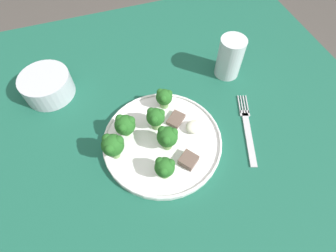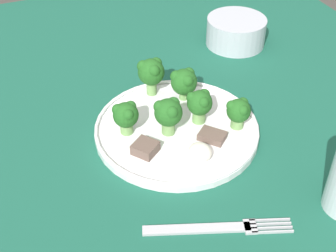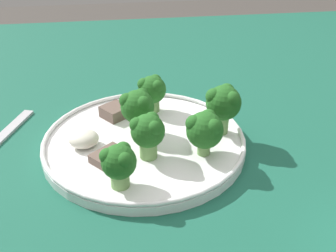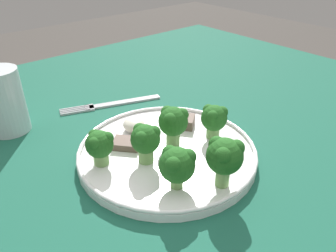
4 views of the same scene
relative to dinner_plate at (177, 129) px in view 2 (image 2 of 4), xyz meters
name	(u,v)px [view 2 (image 2 of 4)]	position (x,y,z in m)	size (l,w,h in m)	color
table	(145,165)	(-0.04, -0.05, -0.10)	(1.20, 1.19, 0.75)	#195642
dinner_plate	(177,129)	(0.00, 0.00, 0.00)	(0.27, 0.27, 0.02)	white
fork	(217,228)	(0.21, -0.03, -0.01)	(0.09, 0.20, 0.00)	#B2B2B7
cream_bowl	(236,32)	(-0.23, 0.24, 0.02)	(0.13, 0.13, 0.06)	#B7BCC6
broccoli_floret_near_rim_left	(200,103)	(0.00, 0.04, 0.04)	(0.04, 0.04, 0.06)	#709E56
broccoli_floret_center_left	(151,72)	(-0.11, 0.00, 0.05)	(0.05, 0.05, 0.07)	#709E56
broccoli_floret_back_left	(168,113)	(0.01, -0.02, 0.04)	(0.05, 0.05, 0.06)	#709E56
broccoli_floret_front_left	(126,115)	(-0.02, -0.08, 0.04)	(0.04, 0.04, 0.06)	#709E56
broccoli_floret_center_back	(184,81)	(-0.07, 0.04, 0.04)	(0.05, 0.05, 0.06)	#709E56
broccoli_floret_mid_cluster	(239,111)	(0.04, 0.09, 0.04)	(0.04, 0.04, 0.05)	#709E56
meat_slice_front_slice	(145,148)	(0.04, -0.07, 0.01)	(0.05, 0.05, 0.02)	brown
meat_slice_middle_slice	(212,136)	(0.05, 0.04, 0.01)	(0.05, 0.05, 0.01)	brown
sauce_dollop	(200,152)	(0.08, 0.00, 0.01)	(0.04, 0.04, 0.02)	silver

